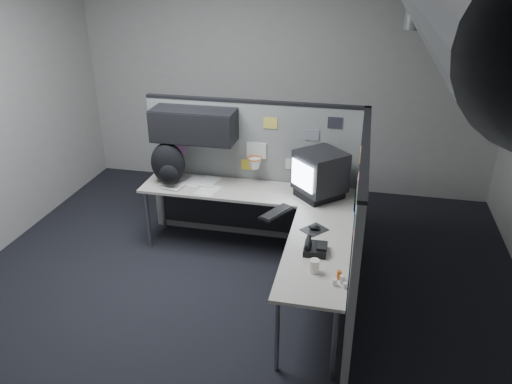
% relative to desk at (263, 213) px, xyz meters
% --- Properties ---
extents(room, '(5.62, 5.62, 3.22)m').
position_rel_desk_xyz_m(room, '(0.41, -0.70, 1.48)').
color(room, black).
rests_on(room, ground).
extents(partition_back, '(2.44, 0.42, 1.63)m').
position_rel_desk_xyz_m(partition_back, '(-0.40, 0.53, 0.38)').
color(partition_back, gray).
rests_on(partition_back, ground).
extents(partition_right, '(0.07, 2.23, 1.63)m').
position_rel_desk_xyz_m(partition_right, '(0.95, -0.49, 0.21)').
color(partition_right, gray).
rests_on(partition_right, ground).
extents(desk, '(2.31, 2.11, 0.73)m').
position_rel_desk_xyz_m(desk, '(0.00, 0.00, 0.00)').
color(desk, '#B5AFA3').
rests_on(desk, ground).
extents(monitor, '(0.61, 0.61, 0.50)m').
position_rel_desk_xyz_m(monitor, '(0.53, 0.27, 0.37)').
color(monitor, black).
rests_on(monitor, desk).
extents(keyboard, '(0.31, 0.42, 0.04)m').
position_rel_desk_xyz_m(keyboard, '(0.17, -0.21, 0.13)').
color(keyboard, black).
rests_on(keyboard, desk).
extents(mouse, '(0.28, 0.28, 0.05)m').
position_rel_desk_xyz_m(mouse, '(0.57, -0.44, 0.13)').
color(mouse, black).
rests_on(mouse, desk).
extents(phone, '(0.20, 0.22, 0.10)m').
position_rel_desk_xyz_m(phone, '(0.61, -0.82, 0.15)').
color(phone, black).
rests_on(phone, desk).
extents(bottles, '(0.12, 0.14, 0.07)m').
position_rel_desk_xyz_m(bottles, '(0.85, -1.22, 0.15)').
color(bottles, silver).
rests_on(bottles, desk).
extents(cup, '(0.10, 0.10, 0.11)m').
position_rel_desk_xyz_m(cup, '(0.64, -1.12, 0.17)').
color(cup, white).
rests_on(cup, desk).
extents(papers, '(0.79, 0.58, 0.02)m').
position_rel_desk_xyz_m(papers, '(-0.92, 0.31, 0.13)').
color(papers, white).
rests_on(papers, desk).
extents(backpack, '(0.40, 0.36, 0.47)m').
position_rel_desk_xyz_m(backpack, '(-1.11, 0.25, 0.34)').
color(backpack, black).
rests_on(backpack, desk).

